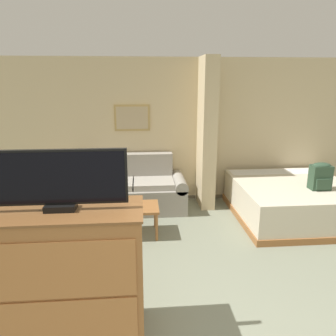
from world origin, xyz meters
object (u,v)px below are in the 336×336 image
at_px(couch, 134,191).
at_px(bed, 292,200).
at_px(coffee_table, 132,210).
at_px(tv, 58,180).
at_px(table_lamp, 70,166).
at_px(backpack, 321,176).
at_px(tv_dresser, 67,276).

relative_size(couch, bed, 0.95).
distance_m(couch, coffee_table, 1.02).
height_order(couch, bed, couch).
xyz_separation_m(tv, bed, (3.12, 2.39, -1.16)).
bearing_deg(tv, bed, 37.52).
height_order(table_lamp, bed, table_lamp).
height_order(coffee_table, backpack, backpack).
xyz_separation_m(coffee_table, bed, (2.62, 0.44, -0.09)).
height_order(couch, tv_dresser, tv_dresser).
xyz_separation_m(couch, table_lamp, (-1.08, 0.05, 0.46)).
bearing_deg(coffee_table, couch, 89.68).
distance_m(couch, bed, 2.68).
relative_size(couch, tv_dresser, 1.39).
xyz_separation_m(tv_dresser, backpack, (3.37, 2.07, 0.20)).
distance_m(table_lamp, tv, 3.15).
xyz_separation_m(couch, bed, (2.61, -0.58, -0.03)).
distance_m(tv_dresser, bed, 3.94).
xyz_separation_m(coffee_table, table_lamp, (-1.07, 1.07, 0.40)).
height_order(tv_dresser, bed, tv_dresser).
bearing_deg(backpack, tv_dresser, -148.46).
height_order(bed, backpack, backpack).
bearing_deg(coffee_table, tv, -104.27).
distance_m(coffee_table, tv_dresser, 2.03).
height_order(couch, tv, tv).
bearing_deg(couch, tv, -99.60).
xyz_separation_m(bed, backpack, (0.25, -0.33, 0.50)).
relative_size(table_lamp, tv_dresser, 0.29).
xyz_separation_m(table_lamp, tv, (0.58, -3.02, 0.67)).
height_order(couch, backpack, backpack).
relative_size(table_lamp, tv, 0.36).
bearing_deg(backpack, couch, 162.40).
xyz_separation_m(coffee_table, tv, (-0.50, -1.96, 1.07)).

